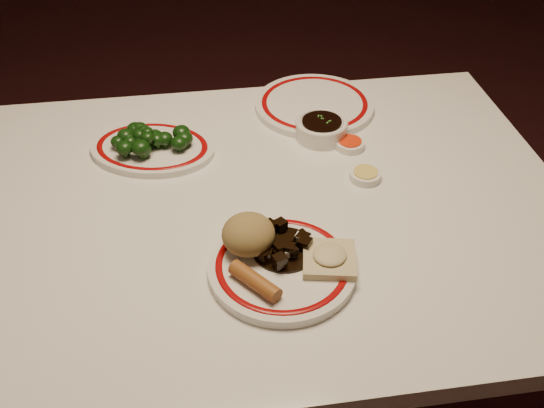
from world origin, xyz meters
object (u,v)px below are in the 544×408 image
at_px(soy_bowl, 321,129).
at_px(fried_wonton, 329,258).
at_px(stirfry_heap, 284,246).
at_px(broccoli_plate, 152,148).
at_px(broccoli_pile, 148,139).
at_px(rice_mound, 248,234).
at_px(dining_table, 265,236).
at_px(spring_roll, 255,281).
at_px(main_plate, 282,267).

bearing_deg(soy_bowl, fried_wonton, -100.10).
relative_size(stirfry_heap, broccoli_plate, 0.36).
height_order(broccoli_pile, soy_bowl, broccoli_pile).
distance_m(rice_mound, soy_bowl, 0.41).
bearing_deg(fried_wonton, broccoli_plate, 126.85).
bearing_deg(dining_table, soy_bowl, 52.98).
relative_size(broccoli_plate, soy_bowl, 2.79).
bearing_deg(dining_table, spring_roll, -101.53).
xyz_separation_m(dining_table, rice_mound, (-0.05, -0.14, 0.14)).
relative_size(spring_roll, broccoli_plate, 0.31).
distance_m(spring_roll, fried_wonton, 0.14).
xyz_separation_m(rice_mound, stirfry_heap, (0.06, -0.01, -0.02)).
relative_size(stirfry_heap, soy_bowl, 1.01).
height_order(main_plate, fried_wonton, fried_wonton).
xyz_separation_m(main_plate, spring_roll, (-0.05, -0.05, 0.02)).
height_order(dining_table, stirfry_heap, stirfry_heap).
distance_m(rice_mound, broccoli_pile, 0.38).
xyz_separation_m(main_plate, soy_bowl, (0.15, 0.39, 0.01)).
relative_size(dining_table, broccoli_plate, 3.79).
relative_size(dining_table, rice_mound, 13.04).
height_order(rice_mound, broccoli_plate, rice_mound).
relative_size(main_plate, stirfry_heap, 2.45).
height_order(main_plate, broccoli_pile, broccoli_pile).
height_order(rice_mound, stirfry_heap, rice_mound).
distance_m(dining_table, fried_wonton, 0.25).
height_order(main_plate, soy_bowl, soy_bowl).
height_order(fried_wonton, broccoli_plate, fried_wonton).
bearing_deg(spring_roll, dining_table, 39.55).
bearing_deg(broccoli_plate, spring_roll, -68.95).
relative_size(dining_table, broccoli_pile, 6.93).
bearing_deg(soy_bowl, dining_table, -127.02).
distance_m(dining_table, main_plate, 0.21).
height_order(rice_mound, fried_wonton, rice_mound).
bearing_deg(broccoli_pile, fried_wonton, -52.22).
distance_m(stirfry_heap, broccoli_plate, 0.43).
xyz_separation_m(stirfry_heap, broccoli_plate, (-0.23, 0.36, -0.02)).
bearing_deg(rice_mound, soy_bowl, 59.95).
relative_size(fried_wonton, soy_bowl, 0.92).
distance_m(rice_mound, spring_roll, 0.09).
bearing_deg(stirfry_heap, soy_bowl, 68.53).
bearing_deg(fried_wonton, rice_mound, 158.02).
height_order(stirfry_heap, broccoli_pile, broccoli_pile).
distance_m(rice_mound, broccoli_plate, 0.39).
distance_m(rice_mound, fried_wonton, 0.14).
height_order(rice_mound, soy_bowl, rice_mound).
bearing_deg(broccoli_pile, main_plate, -59.67).
relative_size(rice_mound, fried_wonton, 0.88).
bearing_deg(rice_mound, broccoli_pile, 117.06).
bearing_deg(fried_wonton, stirfry_heap, 152.14).
bearing_deg(rice_mound, fried_wonton, -21.98).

